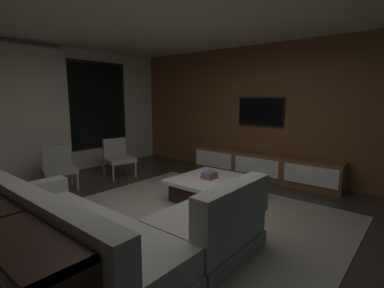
% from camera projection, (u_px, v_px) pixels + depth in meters
% --- Properties ---
extents(floor, '(9.20, 9.20, 0.00)m').
position_uv_depth(floor, '(170.00, 225.00, 3.73)').
color(floor, '#332B26').
extents(back_wall_with_window, '(6.60, 0.30, 2.70)m').
position_uv_depth(back_wall_with_window, '(37.00, 112.00, 5.75)').
color(back_wall_with_window, beige).
rests_on(back_wall_with_window, floor).
extents(media_wall, '(0.12, 7.80, 2.70)m').
position_uv_depth(media_wall, '(274.00, 112.00, 5.83)').
color(media_wall, brown).
rests_on(media_wall, floor).
extents(ceiling, '(8.20, 8.20, 0.00)m').
position_uv_depth(ceiling, '(167.00, 4.00, 3.29)').
color(ceiling, beige).
extents(area_rug, '(3.20, 3.80, 0.01)m').
position_uv_depth(area_rug, '(193.00, 218.00, 3.93)').
color(area_rug, gray).
rests_on(area_rug, floor).
extents(sectional_couch, '(1.98, 2.50, 0.82)m').
position_uv_depth(sectional_couch, '(114.00, 235.00, 2.84)').
color(sectional_couch, gray).
rests_on(sectional_couch, floor).
extents(coffee_table, '(1.16, 1.16, 0.36)m').
position_uv_depth(coffee_table, '(213.00, 189.00, 4.59)').
color(coffee_table, black).
rests_on(coffee_table, floor).
extents(book_stack_on_coffee_table, '(0.26, 0.20, 0.11)m').
position_uv_depth(book_stack_on_coffee_table, '(209.00, 175.00, 4.56)').
color(book_stack_on_coffee_table, tan).
rests_on(book_stack_on_coffee_table, coffee_table).
extents(accent_chair_near_window, '(0.65, 0.67, 0.78)m').
position_uv_depth(accent_chair_near_window, '(118.00, 156.00, 6.00)').
color(accent_chair_near_window, '#B2ADA0').
rests_on(accent_chair_near_window, floor).
extents(accent_chair_by_curtain, '(0.68, 0.69, 0.78)m').
position_uv_depth(accent_chair_by_curtain, '(58.00, 165.00, 5.16)').
color(accent_chair_by_curtain, '#B2ADA0').
rests_on(accent_chair_by_curtain, floor).
extents(media_console, '(0.46, 3.10, 0.52)m').
position_uv_depth(media_console, '(263.00, 166.00, 5.82)').
color(media_console, brown).
rests_on(media_console, floor).
extents(mounted_tv, '(0.05, 0.99, 0.58)m').
position_uv_depth(mounted_tv, '(260.00, 112.00, 5.91)').
color(mounted_tv, black).
extents(console_table_behind_couch, '(0.40, 2.10, 0.74)m').
position_uv_depth(console_table_behind_couch, '(2.00, 259.00, 2.21)').
color(console_table_behind_couch, black).
rests_on(console_table_behind_couch, floor).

